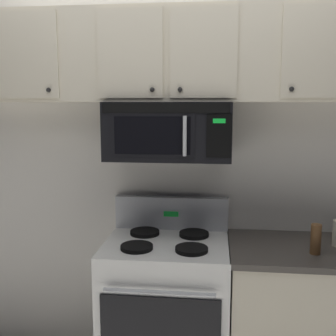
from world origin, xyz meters
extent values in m
cube|color=silver|center=(0.00, 0.79, 1.35)|extent=(5.20, 0.10, 2.70)
cube|color=white|center=(0.00, 0.42, 0.45)|extent=(0.76, 0.64, 0.90)
cylinder|color=#B7BABF|center=(0.00, 0.06, 0.74)|extent=(0.61, 0.03, 0.03)
cube|color=#B7BABF|center=(0.00, 0.70, 1.01)|extent=(0.76, 0.07, 0.22)
cube|color=#19D83F|center=(0.00, 0.67, 1.01)|extent=(0.10, 0.00, 0.04)
cylinder|color=black|center=(-0.16, 0.28, 0.91)|extent=(0.19, 0.19, 0.02)
cylinder|color=black|center=(0.16, 0.28, 0.91)|extent=(0.19, 0.19, 0.02)
cylinder|color=black|center=(-0.16, 0.56, 0.91)|extent=(0.19, 0.19, 0.02)
cylinder|color=black|center=(0.16, 0.56, 0.91)|extent=(0.19, 0.19, 0.02)
cube|color=black|center=(0.00, 0.54, 1.57)|extent=(0.76, 0.39, 0.35)
cube|color=black|center=(0.00, 0.35, 1.72)|extent=(0.73, 0.01, 0.06)
cube|color=black|center=(-0.07, 0.35, 1.56)|extent=(0.49, 0.01, 0.25)
cube|color=black|center=(-0.08, 0.34, 1.56)|extent=(0.44, 0.01, 0.22)
cube|color=black|center=(0.30, 0.35, 1.56)|extent=(0.14, 0.01, 0.25)
cube|color=#19D83F|center=(0.30, 0.34, 1.65)|extent=(0.07, 0.00, 0.03)
cylinder|color=#B7BABF|center=(0.11, 0.32, 1.56)|extent=(0.02, 0.02, 0.23)
cube|color=beige|center=(0.00, 0.57, 2.02)|extent=(2.50, 0.33, 0.55)
cube|color=beige|center=(-0.83, 0.40, 2.02)|extent=(0.38, 0.01, 0.51)
sphere|color=black|center=(-0.70, 0.39, 1.82)|extent=(0.03, 0.03, 0.03)
cube|color=beige|center=(-0.21, 0.40, 2.02)|extent=(0.38, 0.01, 0.51)
sphere|color=black|center=(-0.08, 0.39, 1.82)|extent=(0.03, 0.03, 0.03)
cube|color=beige|center=(0.21, 0.40, 2.02)|extent=(0.38, 0.01, 0.51)
sphere|color=black|center=(0.08, 0.39, 1.82)|extent=(0.03, 0.03, 0.03)
cube|color=beige|center=(0.83, 0.40, 2.02)|extent=(0.38, 0.01, 0.51)
sphere|color=black|center=(0.70, 0.39, 1.82)|extent=(0.03, 0.03, 0.03)
cube|color=beige|center=(0.84, 0.43, 0.43)|extent=(0.90, 0.62, 0.86)
cube|color=#423D38|center=(0.84, 0.43, 0.88)|extent=(0.93, 0.65, 0.03)
cylinder|color=brown|center=(0.86, 0.32, 0.99)|extent=(0.06, 0.06, 0.17)
camera|label=1|loc=(0.28, -1.99, 1.74)|focal=43.98mm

